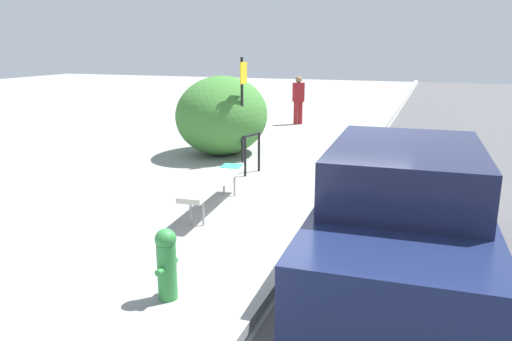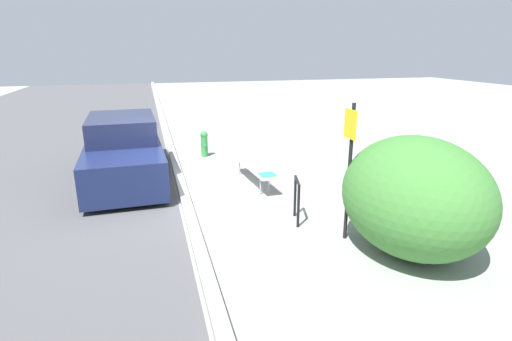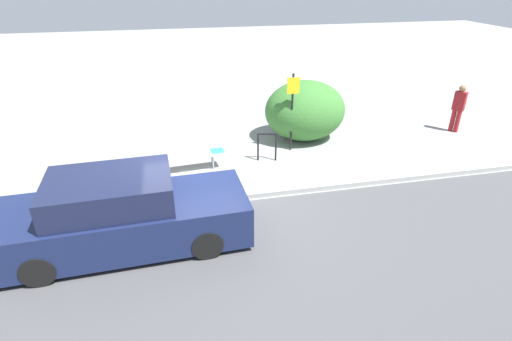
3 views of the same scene
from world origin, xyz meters
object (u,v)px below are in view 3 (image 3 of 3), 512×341
bench (184,156)px  fire_hydrant (65,182)px  pedestrian (458,107)px  sign_post (292,106)px  parked_car_near (122,215)px  bike_rack (267,144)px

bench → fire_hydrant: 2.93m
bench → pedestrian: pedestrian is taller
pedestrian → sign_post: bearing=57.8°
sign_post → pedestrian: 5.81m
bench → parked_car_near: 3.25m
bike_rack → parked_car_near: (-3.63, -3.17, 0.18)m
sign_post → parked_car_near: 5.88m
bike_rack → parked_car_near: parked_car_near is taller
bench → parked_car_near: bearing=-119.0°
bike_rack → pedestrian: (6.64, 0.86, 0.33)m
sign_post → fire_hydrant: 6.27m
bench → sign_post: 3.39m
fire_hydrant → pedestrian: 11.92m
bench → fire_hydrant: (-2.83, -0.76, -0.04)m
sign_post → pedestrian: sign_post is taller
parked_car_near → bench: bearing=63.6°
fire_hydrant → parked_car_near: (1.51, -2.19, 0.27)m
bench → fire_hydrant: size_ratio=2.85×
fire_hydrant → sign_post: bearing=14.3°
pedestrian → fire_hydrant: bearing=63.6°
bench → bike_rack: 2.32m
fire_hydrant → bike_rack: bearing=10.8°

